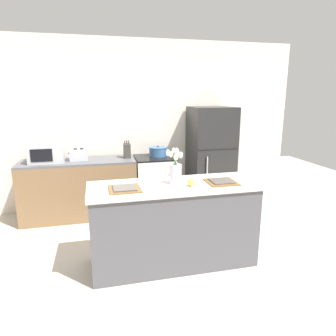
# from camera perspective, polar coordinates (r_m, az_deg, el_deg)

# --- Properties ---
(ground_plane) EXTENTS (10.00, 10.00, 0.00)m
(ground_plane) POSITION_cam_1_polar(r_m,az_deg,el_deg) (3.55, 0.99, -17.36)
(ground_plane) COLOR beige
(back_wall) EXTENTS (5.20, 0.08, 2.70)m
(back_wall) POSITION_cam_1_polar(r_m,az_deg,el_deg) (5.03, -4.73, 8.14)
(back_wall) COLOR silver
(back_wall) RESTS_ON ground_plane
(kitchen_island) EXTENTS (1.80, 0.66, 0.91)m
(kitchen_island) POSITION_cam_1_polar(r_m,az_deg,el_deg) (3.34, 1.02, -10.62)
(kitchen_island) COLOR #4C4C51
(kitchen_island) RESTS_ON ground_plane
(back_counter) EXTENTS (1.68, 0.60, 0.89)m
(back_counter) POSITION_cam_1_polar(r_m,az_deg,el_deg) (4.76, -16.47, -3.85)
(back_counter) COLOR brown
(back_counter) RESTS_ON ground_plane
(stove_range) EXTENTS (0.60, 0.61, 0.89)m
(stove_range) POSITION_cam_1_polar(r_m,az_deg,el_deg) (4.83, -2.60, -3.03)
(stove_range) COLOR silver
(stove_range) RESTS_ON ground_plane
(refrigerator) EXTENTS (0.68, 0.67, 1.65)m
(refrigerator) POSITION_cam_1_polar(r_m,az_deg,el_deg) (5.00, 8.10, 1.95)
(refrigerator) COLOR black
(refrigerator) RESTS_ON ground_plane
(flower_vase) EXTENTS (0.16, 0.16, 0.38)m
(flower_vase) POSITION_cam_1_polar(r_m,az_deg,el_deg) (3.16, 1.42, -0.42)
(flower_vase) COLOR silver
(flower_vase) RESTS_ON kitchen_island
(pear_figurine) EXTENTS (0.08, 0.08, 0.12)m
(pear_figurine) POSITION_cam_1_polar(r_m,az_deg,el_deg) (3.11, 4.38, -2.62)
(pear_figurine) COLOR #E5CC4C
(pear_figurine) RESTS_ON kitchen_island
(plate_setting_left) EXTENTS (0.32, 0.32, 0.02)m
(plate_setting_left) POSITION_cam_1_polar(r_m,az_deg,el_deg) (3.04, -8.26, -3.88)
(plate_setting_left) COLOR brown
(plate_setting_left) RESTS_ON kitchen_island
(plate_setting_right) EXTENTS (0.32, 0.32, 0.02)m
(plate_setting_right) POSITION_cam_1_polar(r_m,az_deg,el_deg) (3.30, 10.11, -2.57)
(plate_setting_right) COLOR brown
(plate_setting_right) RESTS_ON kitchen_island
(toaster) EXTENTS (0.28, 0.18, 0.17)m
(toaster) POSITION_cam_1_polar(r_m,az_deg,el_deg) (4.66, -16.62, 2.48)
(toaster) COLOR #B7BABC
(toaster) RESTS_ON back_counter
(cooking_pot) EXTENTS (0.29, 0.29, 0.17)m
(cooking_pot) POSITION_cam_1_polar(r_m,az_deg,el_deg) (4.78, -1.92, 3.17)
(cooking_pot) COLOR #386093
(cooking_pot) RESTS_ON stove_range
(microwave) EXTENTS (0.48, 0.37, 0.27)m
(microwave) POSITION_cam_1_polar(r_m,az_deg,el_deg) (4.67, -22.11, 2.69)
(microwave) COLOR #B7BABC
(microwave) RESTS_ON back_counter
(knife_block) EXTENTS (0.10, 0.14, 0.27)m
(knife_block) POSITION_cam_1_polar(r_m,az_deg,el_deg) (4.67, -7.81, 3.29)
(knife_block) COLOR #3D3833
(knife_block) RESTS_ON back_counter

